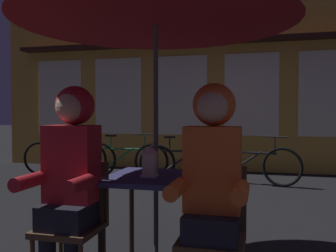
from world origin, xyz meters
TOP-DOWN VIEW (x-y plane):
  - cafe_table at (0.00, 0.00)m, footprint 0.72×0.72m
  - lantern at (-0.03, -0.06)m, footprint 0.11×0.11m
  - chair_left at (-0.48, -0.37)m, footprint 0.40×0.40m
  - chair_right at (0.48, -0.37)m, footprint 0.40×0.40m
  - person_left_hooded at (-0.48, -0.43)m, footprint 0.45×0.56m
  - person_right_hooded at (0.48, -0.43)m, footprint 0.45×0.56m
  - shopfront_building at (-0.15, 5.40)m, footprint 10.00×0.93m
  - bicycle_nearest at (-2.93, 3.72)m, footprint 1.67×0.29m
  - bicycle_second at (-1.69, 3.78)m, footprint 1.68×0.08m
  - bicycle_third at (-0.51, 3.67)m, footprint 1.67×0.32m
  - bicycle_fourth at (0.62, 3.70)m, footprint 1.66×0.36m

SIDE VIEW (x-z plane):
  - bicycle_nearest at x=-2.93m, z-range -0.07..0.77m
  - bicycle_second at x=-1.69m, z-range -0.07..0.77m
  - bicycle_third at x=-0.51m, z-range -0.07..0.77m
  - bicycle_fourth at x=0.62m, z-range -0.07..0.77m
  - chair_left at x=-0.48m, z-range 0.05..0.92m
  - chair_right at x=0.48m, z-range 0.05..0.92m
  - cafe_table at x=0.00m, z-range 0.27..1.01m
  - person_left_hooded at x=-0.48m, z-range 0.15..1.55m
  - person_right_hooded at x=0.48m, z-range 0.15..1.55m
  - lantern at x=-0.03m, z-range 0.75..0.98m
  - shopfront_building at x=-0.15m, z-range -0.01..6.19m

